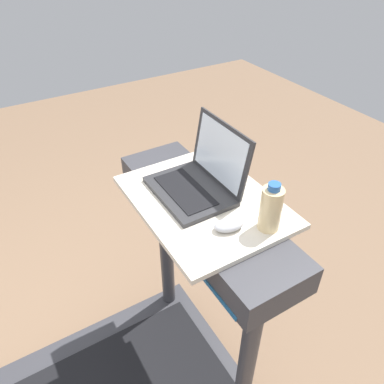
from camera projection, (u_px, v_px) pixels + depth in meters
desk_board at (204, 201)px, 1.35m from camera, size 0.60×0.46×0.02m
laptop at (199, 179)px, 1.36m from camera, size 0.32×0.27×0.24m
computer_mouse at (229, 225)px, 1.21m from camera, size 0.08×0.11×0.03m
water_bottle at (271, 208)px, 1.18m from camera, size 0.07×0.07×0.18m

